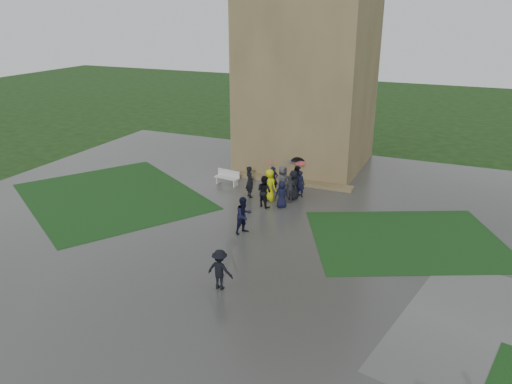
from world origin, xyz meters
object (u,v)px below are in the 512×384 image
at_px(tower, 310,33).
at_px(pedestrian_mid, 244,215).
at_px(pedestrian_near, 220,270).
at_px(bench, 227,177).

bearing_deg(tower, pedestrian_mid, -85.84).
xyz_separation_m(tower, pedestrian_near, (2.24, -17.63, -8.13)).
height_order(bench, pedestrian_near, pedestrian_near).
relative_size(bench, pedestrian_near, 0.98).
height_order(tower, bench, tower).
xyz_separation_m(bench, pedestrian_near, (5.35, -11.31, 0.37)).
height_order(tower, pedestrian_mid, tower).
distance_m(tower, bench, 11.04).
bearing_deg(tower, pedestrian_near, -82.76).
height_order(bench, pedestrian_mid, pedestrian_mid).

